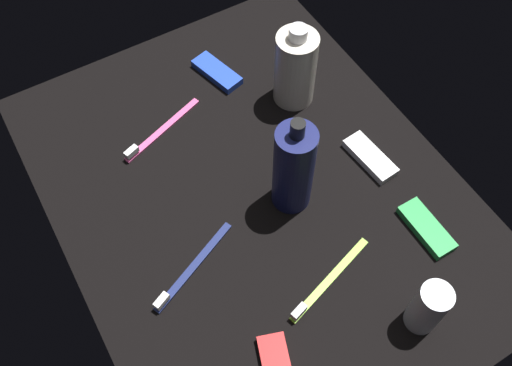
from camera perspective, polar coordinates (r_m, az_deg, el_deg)
The scene contains 10 objects.
ground_plane at distance 95.91cm, azimuth 0.00°, elevation -1.13°, with size 84.00×64.00×1.20cm, color black.
lotion_bottle at distance 87.48cm, azimuth 3.81°, elevation 1.49°, with size 6.44×6.44×20.30cm.
bodywash_bottle at distance 102.41cm, azimuth 4.00°, elevation 11.51°, with size 7.50×7.50×16.85cm.
deodorant_stick at distance 84.82cm, azimuth 16.98°, elevation -11.97°, with size 4.68×4.68×10.43cm, color silver.
toothbrush_pink at distance 103.20cm, azimuth -9.85°, elevation 5.07°, with size 7.14×17.37×2.10cm.
toothbrush_navy at distance 88.90cm, azimuth -6.76°, elevation -8.79°, with size 8.35×16.96×2.10cm.
toothbrush_lime at distance 88.15cm, azimuth 7.04°, elevation -10.04°, with size 6.31×17.59×2.10cm.
snack_bar_white at distance 100.33cm, azimuth 11.45°, elevation 2.55°, with size 10.40×4.00×1.50cm, color white.
snack_bar_green at distance 95.33cm, azimuth 16.84°, elevation -4.38°, with size 10.40×4.00×1.50cm, color green.
snack_bar_blue at distance 111.03cm, azimuth -3.98°, elevation 11.10°, with size 10.40×4.00×1.50cm, color blue.
Camera 1 is at (-41.97, 24.89, 81.97)cm, focal length 39.60 mm.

